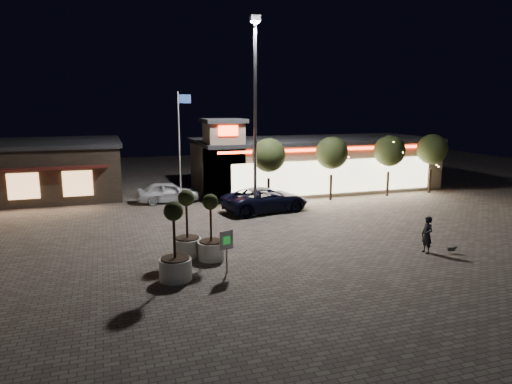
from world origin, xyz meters
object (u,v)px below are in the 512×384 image
object	(u,v)px
pickup_truck	(265,199)
valet_sign	(226,244)
pedestrian	(427,235)
planter_left	(187,236)
planter_mid	(175,256)
white_sedan	(168,192)

from	to	relation	value
pickup_truck	valet_sign	world-z (taller)	valet_sign
pedestrian	valet_sign	distance (m)	9.95
pedestrian	planter_left	xyz separation A→B (m)	(-11.11, 3.21, 0.08)
pickup_truck	planter_left	size ratio (longest dim) A/B	1.85
planter_mid	valet_sign	world-z (taller)	planter_mid
white_sedan	planter_left	size ratio (longest dim) A/B	1.41
pedestrian	planter_mid	bearing A→B (deg)	-92.50
white_sedan	valet_sign	world-z (taller)	valet_sign
pickup_truck	planter_mid	distance (m)	12.90
valet_sign	planter_left	bearing A→B (deg)	112.24
pedestrian	valet_sign	xyz separation A→B (m)	(-9.94, 0.34, 0.43)
planter_left	valet_sign	size ratio (longest dim) A/B	1.68
pickup_truck	planter_left	xyz separation A→B (m)	(-6.63, -7.58, 0.17)
planter_mid	valet_sign	distance (m)	2.20
white_sedan	valet_sign	xyz separation A→B (m)	(0.39, -15.42, 0.57)
pedestrian	planter_mid	xyz separation A→B (m)	(-12.11, 0.38, 0.11)
white_sedan	pedestrian	world-z (taller)	pedestrian
pedestrian	valet_sign	bearing A→B (deg)	-92.66
white_sedan	valet_sign	distance (m)	15.43
planter_left	pickup_truck	bearing A→B (deg)	48.83
pickup_truck	pedestrian	distance (m)	11.68
planter_mid	valet_sign	xyz separation A→B (m)	(2.18, -0.04, 0.32)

